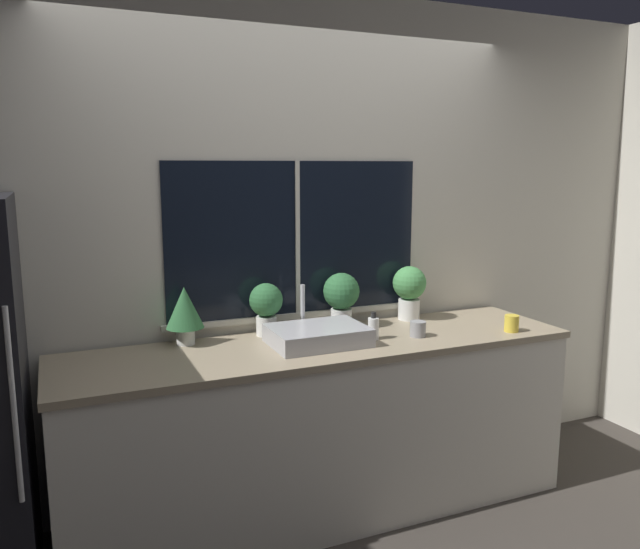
{
  "coord_description": "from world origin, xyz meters",
  "views": [
    {
      "loc": [
        -1.22,
        -2.46,
        1.79
      ],
      "look_at": [
        -0.02,
        0.32,
        1.26
      ],
      "focal_mm": 35.0,
      "sensor_mm": 36.0,
      "label": 1
    }
  ],
  "objects_px": {
    "soap_bottle": "(373,328)",
    "mug_yellow": "(512,323)",
    "sink": "(318,335)",
    "potted_plant_center_right": "(341,295)",
    "potted_plant_far_right": "(409,288)",
    "mug_grey": "(418,329)",
    "potted_plant_far_left": "(185,310)",
    "potted_plant_center_left": "(266,305)"
  },
  "relations": [
    {
      "from": "potted_plant_far_right",
      "to": "mug_grey",
      "type": "xyz_separation_m",
      "value": [
        -0.15,
        -0.34,
        -0.14
      ]
    },
    {
      "from": "mug_grey",
      "to": "potted_plant_far_left",
      "type": "bearing_deg",
      "value": 163.47
    },
    {
      "from": "potted_plant_far_left",
      "to": "sink",
      "type": "bearing_deg",
      "value": -23.0
    },
    {
      "from": "soap_bottle",
      "to": "mug_yellow",
      "type": "distance_m",
      "value": 0.77
    },
    {
      "from": "potted_plant_center_right",
      "to": "potted_plant_center_left",
      "type": "bearing_deg",
      "value": 180.0
    },
    {
      "from": "sink",
      "to": "soap_bottle",
      "type": "bearing_deg",
      "value": -6.13
    },
    {
      "from": "sink",
      "to": "potted_plant_center_right",
      "type": "distance_m",
      "value": 0.38
    },
    {
      "from": "potted_plant_center_right",
      "to": "soap_bottle",
      "type": "distance_m",
      "value": 0.32
    },
    {
      "from": "soap_bottle",
      "to": "mug_grey",
      "type": "height_order",
      "value": "soap_bottle"
    },
    {
      "from": "soap_bottle",
      "to": "mug_yellow",
      "type": "height_order",
      "value": "soap_bottle"
    },
    {
      "from": "potted_plant_center_right",
      "to": "soap_bottle",
      "type": "xyz_separation_m",
      "value": [
        0.05,
        -0.29,
        -0.12
      ]
    },
    {
      "from": "potted_plant_far_right",
      "to": "mug_grey",
      "type": "distance_m",
      "value": 0.4
    },
    {
      "from": "potted_plant_far_left",
      "to": "potted_plant_center_left",
      "type": "relative_size",
      "value": 1.05
    },
    {
      "from": "mug_yellow",
      "to": "soap_bottle",
      "type": "bearing_deg",
      "value": 167.73
    },
    {
      "from": "soap_bottle",
      "to": "potted_plant_center_left",
      "type": "bearing_deg",
      "value": 148.93
    },
    {
      "from": "mug_grey",
      "to": "potted_plant_center_right",
      "type": "bearing_deg",
      "value": 129.84
    },
    {
      "from": "potted_plant_center_left",
      "to": "potted_plant_far_right",
      "type": "relative_size",
      "value": 0.89
    },
    {
      "from": "soap_bottle",
      "to": "potted_plant_far_right",
      "type": "bearing_deg",
      "value": 36.72
    },
    {
      "from": "soap_bottle",
      "to": "mug_grey",
      "type": "distance_m",
      "value": 0.24
    },
    {
      "from": "potted_plant_far_right",
      "to": "mug_grey",
      "type": "relative_size",
      "value": 3.73
    },
    {
      "from": "potted_plant_center_right",
      "to": "mug_grey",
      "type": "distance_m",
      "value": 0.46
    },
    {
      "from": "sink",
      "to": "potted_plant_center_left",
      "type": "xyz_separation_m",
      "value": [
        -0.18,
        0.26,
        0.12
      ]
    },
    {
      "from": "sink",
      "to": "potted_plant_center_right",
      "type": "bearing_deg",
      "value": 45.57
    },
    {
      "from": "sink",
      "to": "mug_grey",
      "type": "distance_m",
      "value": 0.54
    },
    {
      "from": "sink",
      "to": "mug_grey",
      "type": "bearing_deg",
      "value": -8.64
    },
    {
      "from": "potted_plant_far_left",
      "to": "mug_yellow",
      "type": "xyz_separation_m",
      "value": [
        1.66,
        -0.45,
        -0.13
      ]
    },
    {
      "from": "sink",
      "to": "potted_plant_far_left",
      "type": "bearing_deg",
      "value": 157.0
    },
    {
      "from": "sink",
      "to": "potted_plant_center_left",
      "type": "bearing_deg",
      "value": 125.3
    },
    {
      "from": "sink",
      "to": "mug_yellow",
      "type": "distance_m",
      "value": 1.07
    },
    {
      "from": "potted_plant_far_right",
      "to": "mug_grey",
      "type": "height_order",
      "value": "potted_plant_far_right"
    },
    {
      "from": "potted_plant_far_right",
      "to": "soap_bottle",
      "type": "bearing_deg",
      "value": -143.28
    },
    {
      "from": "potted_plant_center_right",
      "to": "mug_yellow",
      "type": "xyz_separation_m",
      "value": [
        0.8,
        -0.45,
        -0.13
      ]
    },
    {
      "from": "potted_plant_center_right",
      "to": "mug_grey",
      "type": "height_order",
      "value": "potted_plant_center_right"
    },
    {
      "from": "mug_yellow",
      "to": "potted_plant_far_left",
      "type": "bearing_deg",
      "value": 164.71
    },
    {
      "from": "potted_plant_center_right",
      "to": "soap_bottle",
      "type": "relative_size",
      "value": 2.12
    },
    {
      "from": "potted_plant_center_left",
      "to": "soap_bottle",
      "type": "relative_size",
      "value": 1.95
    },
    {
      "from": "potted_plant_far_left",
      "to": "mug_yellow",
      "type": "distance_m",
      "value": 1.72
    },
    {
      "from": "potted_plant_far_left",
      "to": "mug_yellow",
      "type": "bearing_deg",
      "value": -15.29
    },
    {
      "from": "potted_plant_far_left",
      "to": "potted_plant_far_right",
      "type": "relative_size",
      "value": 0.94
    },
    {
      "from": "potted_plant_center_left",
      "to": "potted_plant_far_right",
      "type": "xyz_separation_m",
      "value": [
        0.87,
        0.0,
        0.02
      ]
    },
    {
      "from": "potted_plant_center_right",
      "to": "mug_yellow",
      "type": "distance_m",
      "value": 0.93
    },
    {
      "from": "soap_bottle",
      "to": "mug_yellow",
      "type": "xyz_separation_m",
      "value": [
        0.75,
        -0.16,
        -0.01
      ]
    }
  ]
}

